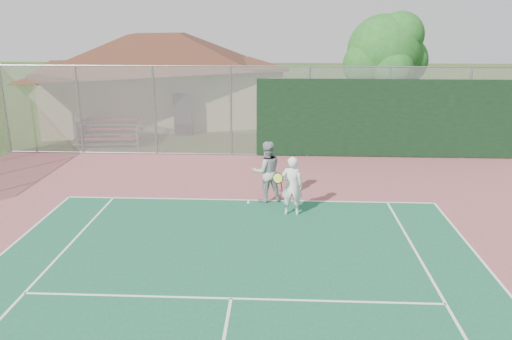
% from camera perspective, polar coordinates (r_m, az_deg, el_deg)
% --- Properties ---
extents(back_fence, '(20.08, 0.11, 3.53)m').
position_cam_1_polar(back_fence, '(19.45, 6.32, 6.29)').
color(back_fence, gray).
rests_on(back_fence, ground).
extents(clubhouse, '(14.23, 11.55, 5.32)m').
position_cam_1_polar(clubhouse, '(27.15, -10.96, 11.32)').
color(clubhouse, tan).
rests_on(clubhouse, ground).
extents(bleachers, '(2.80, 1.82, 1.01)m').
position_cam_1_polar(bleachers, '(22.54, -16.29, 4.24)').
color(bleachers, '#A62B26').
rests_on(bleachers, ground).
extents(tree, '(3.98, 3.77, 5.55)m').
position_cam_1_polar(tree, '(24.02, 14.62, 12.65)').
color(tree, '#372214').
rests_on(tree, ground).
extents(player_white_front, '(0.87, 0.62, 1.66)m').
position_cam_1_polar(player_white_front, '(13.67, 4.09, -1.86)').
color(player_white_front, silver).
rests_on(player_white_front, ground).
extents(player_grey_back, '(1.05, 0.93, 1.82)m').
position_cam_1_polar(player_grey_back, '(14.63, 1.23, -0.25)').
color(player_grey_back, '#9D9FA2').
rests_on(player_grey_back, ground).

